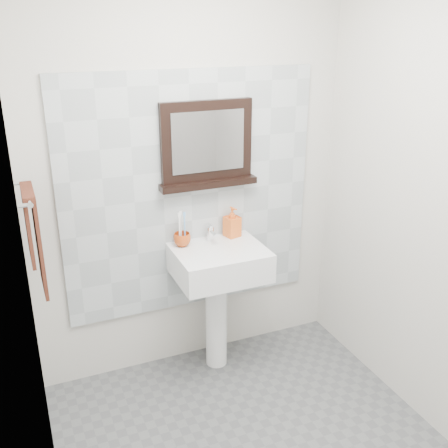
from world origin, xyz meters
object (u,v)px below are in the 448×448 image
Objects in this scene: pedestal_sink at (219,275)px; toothbrush_cup at (182,240)px; framed_mirror at (207,146)px; hand_towel at (34,233)px; soap_dispenser at (232,222)px.

toothbrush_cup is at bearing 147.50° from pedestal_sink.
pedestal_sink is 0.32m from toothbrush_cup.
framed_mirror is (0.00, 0.19, 0.77)m from pedestal_sink.
soap_dispenser is at bearing 10.35° from hand_towel.
soap_dispenser is 0.32× the size of framed_mirror.
toothbrush_cup is 0.59m from framed_mirror.
toothbrush_cup is at bearing 12.96° from hand_towel.
framed_mirror is at bearing 18.37° from toothbrush_cup.
pedestal_sink is at bearing -90.49° from framed_mirror.
soap_dispenser is 0.36× the size of hand_towel.
framed_mirror is 1.11m from hand_towel.
hand_towel is at bearing 176.58° from soap_dispenser.
pedestal_sink is 0.80m from framed_mirror.
framed_mirror reaches higher than toothbrush_cup.
toothbrush_cup is 0.90m from hand_towel.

